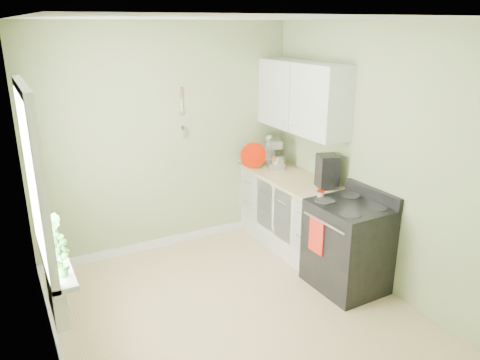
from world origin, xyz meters
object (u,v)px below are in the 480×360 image
stand_mixer (274,154)px  coffee_maker (327,172)px  stove (348,245)px  kettle (247,158)px

stand_mixer → coffee_maker: bearing=-84.0°
stove → stand_mixer: stand_mixer is taller
stand_mixer → kettle: bearing=139.7°
stove → kettle: 1.84m
stand_mixer → kettle: 0.36m
kettle → coffee_maker: coffee_maker is taller
stove → kettle: kettle is taller
coffee_maker → kettle: bearing=107.3°
stove → stand_mixer: size_ratio=2.56×
kettle → coffee_maker: size_ratio=0.50×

